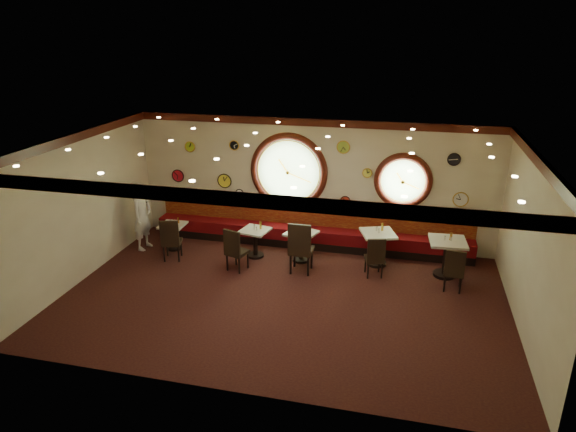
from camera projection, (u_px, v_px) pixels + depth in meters
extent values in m
cube|color=black|center=(283.00, 297.00, 10.59)|extent=(9.00, 6.00, 0.00)
cube|color=gold|center=(283.00, 145.00, 9.47)|extent=(9.00, 6.00, 0.02)
cube|color=beige|center=(312.00, 183.00, 12.77)|extent=(9.00, 0.02, 3.20)
cube|color=beige|center=(232.00, 300.00, 7.30)|extent=(9.00, 0.02, 3.20)
cube|color=beige|center=(80.00, 208.00, 11.02)|extent=(0.02, 6.00, 3.20)
cube|color=beige|center=(530.00, 247.00, 9.05)|extent=(0.02, 6.00, 3.20)
cube|color=#3C110A|center=(313.00, 122.00, 12.19)|extent=(9.00, 0.10, 0.18)
cube|color=#3C110A|center=(229.00, 199.00, 6.82)|extent=(9.00, 0.10, 0.18)
cube|color=#3C110A|center=(72.00, 138.00, 10.48)|extent=(0.10, 6.00, 0.18)
cube|color=#3C110A|center=(542.00, 164.00, 8.53)|extent=(0.10, 6.00, 0.18)
cube|color=black|center=(309.00, 242.00, 13.03)|extent=(8.00, 0.55, 0.20)
cube|color=#53070C|center=(309.00, 233.00, 12.95)|extent=(8.00, 0.55, 0.30)
cube|color=#62070D|center=(311.00, 215.00, 13.01)|extent=(8.00, 0.10, 0.55)
cylinder|color=#87AF69|center=(289.00, 171.00, 12.81)|extent=(1.66, 0.02, 1.66)
torus|color=#3C110A|center=(289.00, 172.00, 12.79)|extent=(1.98, 0.18, 1.98)
torus|color=gold|center=(288.00, 172.00, 12.77)|extent=(1.61, 0.03, 1.61)
cylinder|color=#87AF69|center=(403.00, 181.00, 12.21)|extent=(1.10, 0.02, 1.10)
torus|color=#3C110A|center=(403.00, 181.00, 12.20)|extent=(1.38, 0.18, 1.38)
torus|color=gold|center=(403.00, 181.00, 12.17)|extent=(1.09, 0.03, 1.09)
cylinder|color=yellow|center=(225.00, 181.00, 13.27)|extent=(0.36, 0.03, 0.36)
cylinder|color=black|center=(234.00, 145.00, 12.87)|extent=(0.24, 0.03, 0.24)
cylinder|color=red|center=(345.00, 201.00, 12.68)|extent=(0.24, 0.03, 0.24)
cylinder|color=#97B438|center=(343.00, 147.00, 12.23)|extent=(0.30, 0.03, 0.30)
cylinder|color=silver|center=(461.00, 199.00, 12.01)|extent=(0.34, 0.03, 0.34)
cylinder|color=red|center=(178.00, 176.00, 13.54)|extent=(0.32, 0.03, 0.32)
cylinder|color=black|center=(454.00, 159.00, 11.73)|extent=(0.28, 0.03, 0.28)
cylinder|color=white|center=(240.00, 193.00, 13.29)|extent=(0.20, 0.03, 0.20)
cylinder|color=#E3E04B|center=(367.00, 173.00, 12.31)|extent=(0.22, 0.03, 0.22)
cylinder|color=#9DC928|center=(190.00, 147.00, 13.17)|extent=(0.26, 0.03, 0.26)
cylinder|color=black|center=(175.00, 248.00, 12.90)|extent=(0.38, 0.38, 0.05)
cylinder|color=black|center=(174.00, 237.00, 12.79)|extent=(0.10, 0.10, 0.60)
cube|color=silver|center=(173.00, 225.00, 12.68)|extent=(0.61, 0.61, 0.04)
cylinder|color=black|center=(256.00, 255.00, 12.47)|extent=(0.40, 0.40, 0.05)
cylinder|color=black|center=(255.00, 243.00, 12.36)|extent=(0.11, 0.11, 0.64)
cube|color=silver|center=(255.00, 230.00, 12.24)|extent=(0.75, 0.75, 0.05)
cylinder|color=black|center=(301.00, 259.00, 12.25)|extent=(0.42, 0.42, 0.06)
cylinder|color=black|center=(301.00, 247.00, 12.14)|extent=(0.11, 0.11, 0.66)
cube|color=silver|center=(301.00, 233.00, 12.02)|extent=(0.82, 0.82, 0.05)
cylinder|color=black|center=(376.00, 263.00, 12.05)|extent=(0.46, 0.46, 0.06)
cylinder|color=black|center=(377.00, 249.00, 11.92)|extent=(0.13, 0.13, 0.74)
cube|color=silver|center=(378.00, 233.00, 11.79)|extent=(0.94, 0.94, 0.05)
cylinder|color=black|center=(444.00, 274.00, 11.50)|extent=(0.49, 0.49, 0.07)
cylinder|color=black|center=(446.00, 258.00, 11.37)|extent=(0.13, 0.13, 0.78)
cube|color=silver|center=(448.00, 242.00, 11.22)|extent=(0.84, 0.84, 0.06)
cube|color=black|center=(172.00, 242.00, 12.20)|extent=(0.53, 0.53, 0.08)
cube|color=black|center=(169.00, 232.00, 11.91)|extent=(0.44, 0.16, 0.57)
cube|color=black|center=(237.00, 252.00, 11.67)|extent=(0.54, 0.54, 0.07)
cube|color=black|center=(232.00, 242.00, 11.41)|extent=(0.42, 0.18, 0.56)
cube|color=black|center=(301.00, 250.00, 11.55)|extent=(0.51, 0.51, 0.09)
cube|color=black|center=(299.00, 239.00, 11.22)|extent=(0.51, 0.07, 0.67)
cube|color=black|center=(374.00, 259.00, 11.40)|extent=(0.49, 0.49, 0.07)
cube|color=black|center=(376.00, 250.00, 11.14)|extent=(0.40, 0.16, 0.52)
cube|color=black|center=(454.00, 272.00, 10.78)|extent=(0.43, 0.43, 0.07)
cube|color=black|center=(455.00, 263.00, 10.52)|extent=(0.41, 0.08, 0.53)
cylinder|color=silver|center=(170.00, 221.00, 12.73)|extent=(0.03, 0.03, 0.09)
cylinder|color=silver|center=(254.00, 227.00, 12.25)|extent=(0.04, 0.04, 0.11)
cylinder|color=silver|center=(298.00, 229.00, 12.06)|extent=(0.04, 0.04, 0.11)
cylinder|color=silver|center=(377.00, 229.00, 11.84)|extent=(0.04, 0.04, 0.11)
cylinder|color=silver|center=(171.00, 222.00, 12.65)|extent=(0.04, 0.04, 0.10)
cylinder|color=#BBBABF|center=(257.00, 229.00, 12.17)|extent=(0.03, 0.03, 0.09)
cylinder|color=silver|center=(301.00, 230.00, 12.01)|extent=(0.04, 0.04, 0.10)
cylinder|color=silver|center=(379.00, 231.00, 11.73)|extent=(0.04, 0.04, 0.10)
cylinder|color=orange|center=(178.00, 220.00, 12.73)|extent=(0.04, 0.04, 0.14)
cylinder|color=gold|center=(261.00, 225.00, 12.26)|extent=(0.06, 0.06, 0.18)
cylinder|color=gold|center=(308.00, 229.00, 11.97)|extent=(0.05, 0.05, 0.16)
cylinder|color=gold|center=(382.00, 227.00, 11.85)|extent=(0.06, 0.06, 0.18)
cylinder|color=silver|center=(445.00, 238.00, 11.21)|extent=(0.04, 0.04, 0.10)
cylinder|color=silver|center=(451.00, 239.00, 11.17)|extent=(0.04, 0.04, 0.10)
cylinder|color=orange|center=(451.00, 236.00, 11.20)|extent=(0.06, 0.06, 0.18)
imported|color=white|center=(142.00, 216.00, 12.66)|extent=(0.46, 0.66, 1.71)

